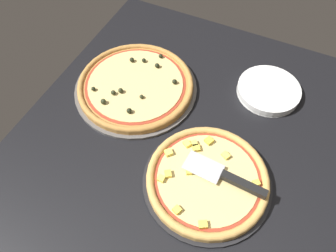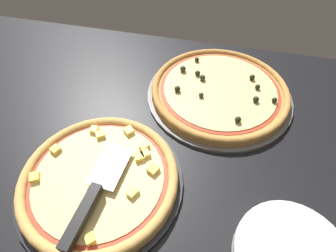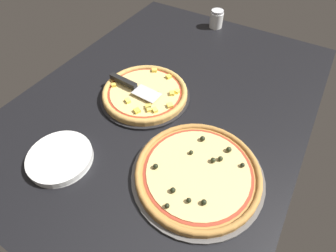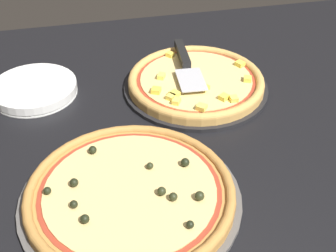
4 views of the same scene
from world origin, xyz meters
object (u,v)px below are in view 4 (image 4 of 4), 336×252
at_px(pizza_back, 130,192).
at_px(plate_stack, 34,89).
at_px(serving_spatula, 184,59).
at_px(pizza_front, 196,81).

distance_m(pizza_back, plate_stack, 0.46).
bearing_deg(serving_spatula, pizza_front, 101.07).
bearing_deg(pizza_back, pizza_front, -122.55).
bearing_deg(serving_spatula, plate_stack, 0.31).
distance_m(pizza_back, serving_spatula, 0.47).
bearing_deg(serving_spatula, pizza_back, 63.44).
bearing_deg(pizza_back, plate_stack, -66.89).
height_order(pizza_back, serving_spatula, serving_spatula).
bearing_deg(pizza_back, serving_spatula, -116.56).
bearing_deg(plate_stack, pizza_front, 170.46).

